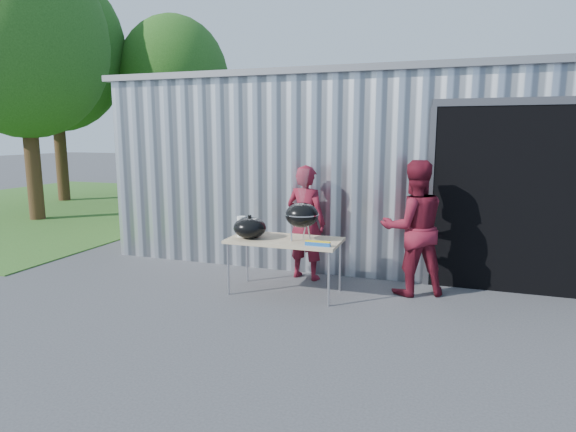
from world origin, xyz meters
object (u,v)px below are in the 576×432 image
at_px(kettle_grill, 302,209).
at_px(person_bystander, 413,228).
at_px(person_cook, 306,223).
at_px(folding_table, 285,242).

relative_size(kettle_grill, person_bystander, 0.52).
height_order(person_cook, person_bystander, person_bystander).
relative_size(folding_table, person_bystander, 0.83).
height_order(folding_table, person_cook, person_cook).
bearing_deg(person_cook, kettle_grill, 114.29).
xyz_separation_m(kettle_grill, person_cook, (-0.17, 0.75, -0.32)).
height_order(folding_table, kettle_grill, kettle_grill).
distance_m(person_cook, person_bystander, 1.57).
relative_size(person_cook, person_bystander, 0.94).
bearing_deg(person_bystander, folding_table, -5.33).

